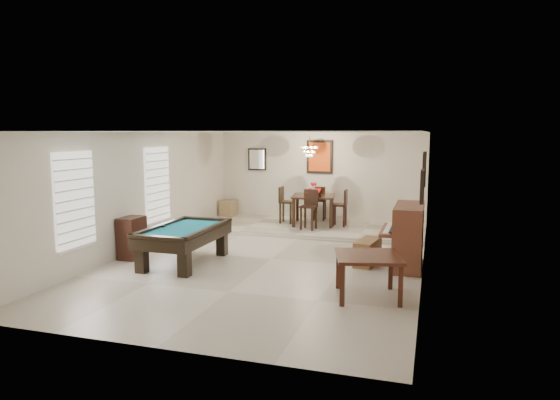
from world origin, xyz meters
The scene contains 26 objects.
ground_plane centered at (0.00, 0.00, -0.01)m, with size 6.00×9.00×0.02m, color beige.
wall_back centered at (0.00, 4.50, 1.30)m, with size 6.00×0.04×2.60m, color silver.
wall_front centered at (0.00, -4.50, 1.30)m, with size 6.00×0.04×2.60m, color silver.
wall_left centered at (-3.00, 0.00, 1.30)m, with size 0.04×9.00×2.60m, color silver.
wall_right centered at (3.00, 0.00, 1.30)m, with size 0.04×9.00×2.60m, color silver.
ceiling centered at (0.00, 0.00, 2.60)m, with size 6.00×9.00×0.04m, color white.
dining_step centered at (0.00, 3.25, 0.06)m, with size 6.00×2.50×0.12m, color beige.
window_left_front centered at (-2.97, -2.20, 1.40)m, with size 0.06×1.00×1.70m, color white.
window_left_rear centered at (-2.97, 0.60, 1.40)m, with size 0.06×1.00×1.70m, color white.
pool_table centered at (-1.55, -0.83, 0.35)m, with size 1.15×2.12×0.71m, color black, non-canonical shape.
square_table centered at (2.20, -1.85, 0.34)m, with size 0.99×0.99×0.69m, color #35160D, non-canonical shape.
upright_piano centered at (2.57, 0.21, 0.61)m, with size 0.81×1.46×1.21m, color brown, non-canonical shape.
piano_bench centered at (1.94, 0.18, 0.24)m, with size 0.34×0.88×0.49m, color brown.
apothecary_chest centered at (-2.78, -0.78, 0.43)m, with size 0.38×0.58×0.86m, color black.
dining_table centered at (0.07, 3.43, 0.58)m, with size 1.11×1.11×0.92m, color black, non-canonical shape.
flower_vase centered at (0.07, 3.43, 1.16)m, with size 0.14×0.14×0.24m, color #A60E1C, non-canonical shape.
dining_chair_south centered at (0.12, 2.72, 0.63)m, with size 0.38×0.38×1.02m, color black, non-canonical shape.
dining_chair_north centered at (0.07, 4.17, 0.61)m, with size 0.36×0.36×0.97m, color black, non-canonical shape.
dining_chair_west centered at (-0.68, 3.46, 0.62)m, with size 0.37×0.37×1.00m, color black, non-canonical shape.
dining_chair_east centered at (0.78, 3.42, 0.61)m, with size 0.36×0.36×0.98m, color black, non-canonical shape.
corner_bench centered at (-2.73, 4.18, 0.35)m, with size 0.41×0.51×0.46m, color #9D7F55.
chandelier centered at (0.00, 3.20, 2.20)m, with size 0.44×0.44×0.60m, color #FFE5B2, non-canonical shape.
back_painting centered at (0.00, 4.46, 1.90)m, with size 0.75×0.06×0.95m, color #D84C14.
back_mirror centered at (-1.90, 4.46, 1.80)m, with size 0.55×0.06×0.65m, color white.
right_picture_upper centered at (2.96, 0.30, 1.90)m, with size 0.06×0.55×0.65m, color slate.
right_picture_lower centered at (2.96, -1.00, 1.70)m, with size 0.06×0.45×0.55m, color gray.
Camera 1 is at (3.12, -9.54, 2.58)m, focal length 32.00 mm.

